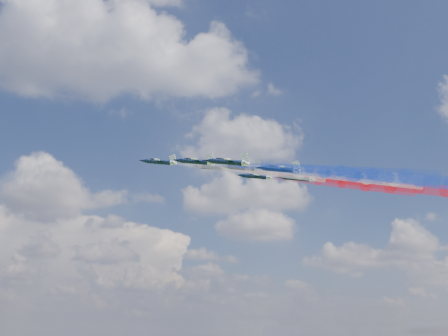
{
  "coord_description": "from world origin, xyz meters",
  "views": [
    {
      "loc": [
        -20.08,
        -177.85,
        87.18
      ],
      "look_at": [
        -2.58,
        -15.16,
        136.28
      ],
      "focal_mm": 43.79,
      "sensor_mm": 36.0,
      "label": 1
    }
  ],
  "objects": [
    {
      "name": "trail_inner_right",
      "position": [
        22.87,
        -11.09,
        136.08
      ],
      "size": [
        46.32,
        19.89,
        12.06
      ],
      "primitive_type": null,
      "rotation": [
        0.15,
        -0.19,
        1.22
      ],
      "color": "red"
    },
    {
      "name": "jet_rear_right",
      "position": [
        21.84,
        -10.75,
        134.82
      ],
      "size": [
        16.52,
        14.94,
        7.42
      ],
      "primitive_type": null,
      "rotation": [
        0.15,
        -0.19,
        1.22
      ],
      "color": "black"
    },
    {
      "name": "trail_outer_left",
      "position": [
        23.61,
        -48.8,
        126.3
      ],
      "size": [
        46.32,
        19.89,
        12.06
      ],
      "primitive_type": null,
      "rotation": [
        0.15,
        -0.19,
        1.22
      ],
      "color": "blue"
    },
    {
      "name": "jet_outer_left",
      "position": [
        -4.21,
        -39.57,
        130.6
      ],
      "size": [
        16.52,
        14.94,
        7.42
      ],
      "primitive_type": null,
      "rotation": [
        0.15,
        -0.19,
        1.22
      ],
      "color": "black"
    },
    {
      "name": "trail_outer_right",
      "position": [
        38.42,
        -5.26,
        134.98
      ],
      "size": [
        46.32,
        19.89,
        12.06
      ],
      "primitive_type": null,
      "rotation": [
        0.15,
        -0.19,
        1.22
      ],
      "color": "red"
    },
    {
      "name": "jet_outer_right",
      "position": [
        10.6,
        3.97,
        139.28
      ],
      "size": [
        16.52,
        14.94,
        7.42
      ],
      "primitive_type": null,
      "rotation": [
        0.15,
        -0.19,
        1.22
      ],
      "color": "black"
    },
    {
      "name": "jet_lead",
      "position": [
        -22.95,
        -8.18,
        139.75
      ],
      "size": [
        16.52,
        14.94,
        7.42
      ],
      "primitive_type": null,
      "rotation": [
        0.15,
        -0.19,
        1.22
      ],
      "color": "black"
    },
    {
      "name": "trail_center_third",
      "position": [
        30.88,
        -25.9,
        131.75
      ],
      "size": [
        46.32,
        19.89,
        12.06
      ],
      "primitive_type": null,
      "rotation": [
        0.15,
        -0.19,
        1.22
      ],
      "color": "white"
    },
    {
      "name": "trail_rear_right",
      "position": [
        49.66,
        -19.98,
        130.52
      ],
      "size": [
        46.32,
        19.89,
        12.06
      ],
      "primitive_type": null,
      "rotation": [
        0.15,
        -0.19,
        1.22
      ],
      "color": "red"
    },
    {
      "name": "trail_lead",
      "position": [
        4.87,
        -17.41,
        135.45
      ],
      "size": [
        46.32,
        19.89,
        12.06
      ],
      "primitive_type": null,
      "rotation": [
        0.15,
        -0.19,
        1.22
      ],
      "color": "white"
    },
    {
      "name": "jet_inner_right",
      "position": [
        -4.95,
        -1.86,
        140.38
      ],
      "size": [
        16.52,
        14.94,
        7.42
      ],
      "primitive_type": null,
      "rotation": [
        0.15,
        -0.19,
        1.22
      ],
      "color": "black"
    },
    {
      "name": "jet_center_third",
      "position": [
        3.06,
        -16.68,
        136.05
      ],
      "size": [
        16.52,
        14.94,
        7.42
      ],
      "primitive_type": null,
      "rotation": [
        0.15,
        -0.19,
        1.22
      ],
      "color": "black"
    },
    {
      "name": "trail_inner_left",
      "position": [
        15.6,
        -34.15,
        130.72
      ],
      "size": [
        46.32,
        19.89,
        12.06
      ],
      "primitive_type": null,
      "rotation": [
        0.15,
        -0.19,
        1.22
      ],
      "color": "blue"
    },
    {
      "name": "jet_inner_left",
      "position": [
        -12.22,
        -24.92,
        135.02
      ],
      "size": [
        16.52,
        14.94,
        7.42
      ],
      "primitive_type": null,
      "rotation": [
        0.15,
        -0.19,
        1.22
      ],
      "color": "black"
    },
    {
      "name": "jet_rear_left",
      "position": [
        11.32,
        -32.83,
        131.08
      ],
      "size": [
        16.52,
        14.94,
        7.42
      ],
      "primitive_type": null,
      "rotation": [
        0.15,
        -0.19,
        1.22
      ],
      "color": "black"
    },
    {
      "name": "trail_rear_left",
      "position": [
        39.14,
        -42.06,
        126.78
      ],
      "size": [
        46.32,
        19.89,
        12.06
      ],
      "primitive_type": null,
      "rotation": [
        0.15,
        -0.19,
        1.22
      ],
      "color": "blue"
    }
  ]
}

